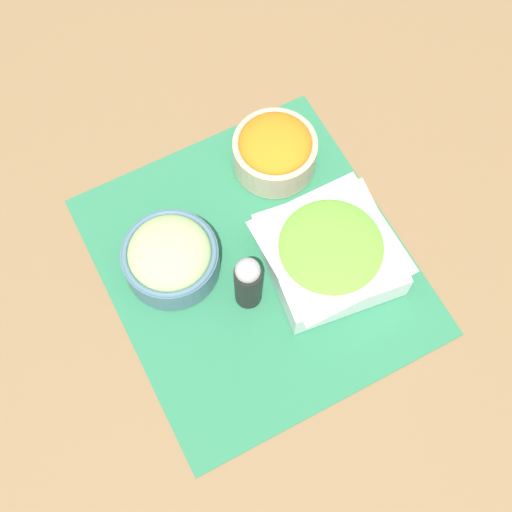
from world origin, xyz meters
The scene contains 6 objects.
ground_plane centered at (0.00, 0.00, 0.00)m, with size 3.00×3.00×0.00m, color olive.
placemat centered at (0.00, 0.00, 0.00)m, with size 0.45×0.41×0.00m.
cucumber_bowl centered at (-0.05, -0.11, 0.04)m, with size 0.13×0.13×0.07m.
lettuce_bowl centered at (0.04, 0.09, 0.04)m, with size 0.19×0.19×0.07m.
carrot_bowl centered at (-0.13, 0.10, 0.04)m, with size 0.12×0.12×0.07m.
pepper_shaker centered at (0.04, -0.03, 0.06)m, with size 0.04×0.04×0.11m.
Camera 1 is at (0.35, -0.18, 0.94)m, focal length 50.00 mm.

